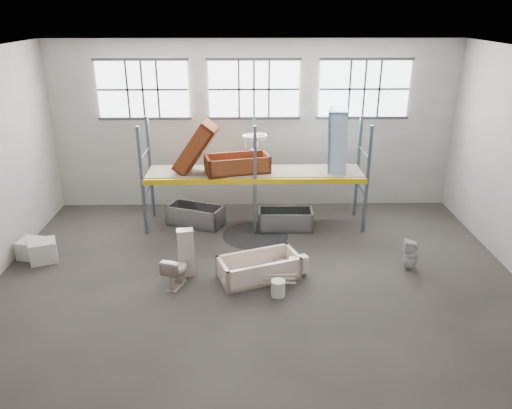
{
  "coord_description": "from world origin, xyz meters",
  "views": [
    {
      "loc": [
        -0.19,
        -9.49,
        5.86
      ],
      "look_at": [
        0.0,
        1.5,
        1.4
      ],
      "focal_mm": 34.6,
      "sensor_mm": 36.0,
      "label": 1
    }
  ],
  "objects_px": {
    "toilet_beige": "(176,271)",
    "blue_tub_upright": "(338,142)",
    "toilet_white": "(411,255)",
    "rust_tub_flat": "(237,164)",
    "carton_near": "(43,251)",
    "steel_tub_left": "(196,215)",
    "bucket": "(278,288)",
    "cistern_tall": "(186,253)",
    "bathtub_beige": "(259,267)",
    "steel_tub_right": "(285,219)"
  },
  "relations": [
    {
      "from": "toilet_beige",
      "to": "blue_tub_upright",
      "type": "xyz_separation_m",
      "value": [
        4.08,
        3.43,
        2.02
      ]
    },
    {
      "from": "toilet_white",
      "to": "rust_tub_flat",
      "type": "distance_m",
      "value": 5.1
    },
    {
      "from": "toilet_beige",
      "to": "rust_tub_flat",
      "type": "distance_m",
      "value": 3.84
    },
    {
      "from": "carton_near",
      "to": "blue_tub_upright",
      "type": "bearing_deg",
      "value": 16.59
    },
    {
      "from": "rust_tub_flat",
      "to": "steel_tub_left",
      "type": "bearing_deg",
      "value": 178.19
    },
    {
      "from": "steel_tub_left",
      "to": "rust_tub_flat",
      "type": "xyz_separation_m",
      "value": [
        1.21,
        -0.04,
        1.54
      ]
    },
    {
      "from": "toilet_white",
      "to": "blue_tub_upright",
      "type": "xyz_separation_m",
      "value": [
        -1.38,
        2.77,
        2.02
      ]
    },
    {
      "from": "toilet_white",
      "to": "rust_tub_flat",
      "type": "height_order",
      "value": "rust_tub_flat"
    },
    {
      "from": "toilet_beige",
      "to": "toilet_white",
      "type": "height_order",
      "value": "toilet_white"
    },
    {
      "from": "rust_tub_flat",
      "to": "blue_tub_upright",
      "type": "distance_m",
      "value": 2.81
    },
    {
      "from": "blue_tub_upright",
      "to": "bucket",
      "type": "bearing_deg",
      "value": -115.11
    },
    {
      "from": "cistern_tall",
      "to": "toilet_white",
      "type": "bearing_deg",
      "value": -7.68
    },
    {
      "from": "cistern_tall",
      "to": "toilet_beige",
      "type": "bearing_deg",
      "value": -121.21
    },
    {
      "from": "blue_tub_upright",
      "to": "bucket",
      "type": "relative_size",
      "value": 4.9
    },
    {
      "from": "bucket",
      "to": "steel_tub_left",
      "type": "bearing_deg",
      "value": 119.43
    },
    {
      "from": "bathtub_beige",
      "to": "blue_tub_upright",
      "type": "xyz_separation_m",
      "value": [
        2.22,
        3.13,
        2.13
      ]
    },
    {
      "from": "bathtub_beige",
      "to": "steel_tub_right",
      "type": "relative_size",
      "value": 1.2
    },
    {
      "from": "carton_near",
      "to": "cistern_tall",
      "type": "bearing_deg",
      "value": -11.51
    },
    {
      "from": "steel_tub_right",
      "to": "rust_tub_flat",
      "type": "bearing_deg",
      "value": 167.17
    },
    {
      "from": "steel_tub_left",
      "to": "cistern_tall",
      "type": "bearing_deg",
      "value": -88.66
    },
    {
      "from": "toilet_beige",
      "to": "bucket",
      "type": "height_order",
      "value": "toilet_beige"
    },
    {
      "from": "bathtub_beige",
      "to": "blue_tub_upright",
      "type": "relative_size",
      "value": 1.03
    },
    {
      "from": "toilet_beige",
      "to": "toilet_white",
      "type": "relative_size",
      "value": 0.99
    },
    {
      "from": "toilet_beige",
      "to": "cistern_tall",
      "type": "relative_size",
      "value": 0.64
    },
    {
      "from": "toilet_white",
      "to": "bucket",
      "type": "xyz_separation_m",
      "value": [
        -3.21,
        -1.12,
        -0.19
      ]
    },
    {
      "from": "cistern_tall",
      "to": "rust_tub_flat",
      "type": "bearing_deg",
      "value": 58.09
    },
    {
      "from": "steel_tub_left",
      "to": "bucket",
      "type": "relative_size",
      "value": 4.27
    },
    {
      "from": "bucket",
      "to": "toilet_beige",
      "type": "bearing_deg",
      "value": 168.59
    },
    {
      "from": "bucket",
      "to": "toilet_white",
      "type": "bearing_deg",
      "value": 19.29
    },
    {
      "from": "blue_tub_upright",
      "to": "carton_near",
      "type": "bearing_deg",
      "value": -163.41
    },
    {
      "from": "steel_tub_right",
      "to": "blue_tub_upright",
      "type": "distance_m",
      "value": 2.59
    },
    {
      "from": "toilet_beige",
      "to": "toilet_white",
      "type": "distance_m",
      "value": 5.5
    },
    {
      "from": "steel_tub_left",
      "to": "carton_near",
      "type": "xyz_separation_m",
      "value": [
        -3.53,
        -2.13,
        -0.02
      ]
    },
    {
      "from": "toilet_beige",
      "to": "steel_tub_right",
      "type": "bearing_deg",
      "value": -111.47
    },
    {
      "from": "toilet_beige",
      "to": "bucket",
      "type": "xyz_separation_m",
      "value": [
        2.25,
        -0.45,
        -0.19
      ]
    },
    {
      "from": "steel_tub_right",
      "to": "bucket",
      "type": "bearing_deg",
      "value": -96.66
    },
    {
      "from": "toilet_white",
      "to": "blue_tub_upright",
      "type": "relative_size",
      "value": 0.42
    },
    {
      "from": "toilet_beige",
      "to": "bathtub_beige",
      "type": "bearing_deg",
      "value": -150.53
    },
    {
      "from": "toilet_beige",
      "to": "steel_tub_right",
      "type": "xyz_separation_m",
      "value": [
        2.66,
        2.99,
        -0.09
      ]
    },
    {
      "from": "cistern_tall",
      "to": "blue_tub_upright",
      "type": "xyz_separation_m",
      "value": [
        3.89,
        2.96,
        1.82
      ]
    },
    {
      "from": "carton_near",
      "to": "toilet_white",
      "type": "bearing_deg",
      "value": -3.46
    },
    {
      "from": "rust_tub_flat",
      "to": "carton_near",
      "type": "height_order",
      "value": "rust_tub_flat"
    },
    {
      "from": "bathtub_beige",
      "to": "toilet_beige",
      "type": "distance_m",
      "value": 1.88
    },
    {
      "from": "bathtub_beige",
      "to": "cistern_tall",
      "type": "bearing_deg",
      "value": 154.05
    },
    {
      "from": "carton_near",
      "to": "bucket",
      "type": "bearing_deg",
      "value": -16.32
    },
    {
      "from": "steel_tub_left",
      "to": "steel_tub_right",
      "type": "distance_m",
      "value": 2.56
    },
    {
      "from": "blue_tub_upright",
      "to": "bucket",
      "type": "distance_m",
      "value": 4.83
    },
    {
      "from": "bathtub_beige",
      "to": "steel_tub_left",
      "type": "distance_m",
      "value": 3.49
    },
    {
      "from": "steel_tub_right",
      "to": "steel_tub_left",
      "type": "bearing_deg",
      "value": 172.36
    },
    {
      "from": "bathtub_beige",
      "to": "bucket",
      "type": "distance_m",
      "value": 0.86
    }
  ]
}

